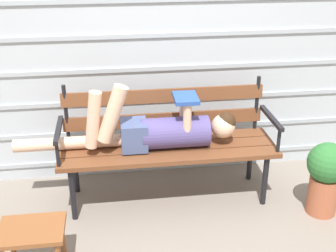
{
  "coord_description": "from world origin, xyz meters",
  "views": [
    {
      "loc": [
        -0.42,
        -3.02,
        2.1
      ],
      "look_at": [
        0.0,
        0.08,
        0.65
      ],
      "focal_mm": 47.78,
      "sensor_mm": 36.0,
      "label": 1
    }
  ],
  "objects_px": {
    "reclining_person": "(157,130)",
    "potted_plant": "(326,174)",
    "footstool": "(32,236)",
    "park_bench": "(167,138)"
  },
  "relations": [
    {
      "from": "park_bench",
      "to": "footstool",
      "type": "distance_m",
      "value": 1.28
    },
    {
      "from": "park_bench",
      "to": "potted_plant",
      "type": "bearing_deg",
      "value": -20.4
    },
    {
      "from": "park_bench",
      "to": "footstool",
      "type": "height_order",
      "value": "park_bench"
    },
    {
      "from": "park_bench",
      "to": "potted_plant",
      "type": "height_order",
      "value": "park_bench"
    },
    {
      "from": "potted_plant",
      "to": "footstool",
      "type": "bearing_deg",
      "value": -170.2
    },
    {
      "from": "reclining_person",
      "to": "potted_plant",
      "type": "bearing_deg",
      "value": -16.06
    },
    {
      "from": "park_bench",
      "to": "reclining_person",
      "type": "relative_size",
      "value": 0.99
    },
    {
      "from": "reclining_person",
      "to": "potted_plant",
      "type": "height_order",
      "value": "reclining_person"
    },
    {
      "from": "potted_plant",
      "to": "reclining_person",
      "type": "bearing_deg",
      "value": 163.94
    },
    {
      "from": "footstool",
      "to": "potted_plant",
      "type": "relative_size",
      "value": 0.69
    }
  ]
}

